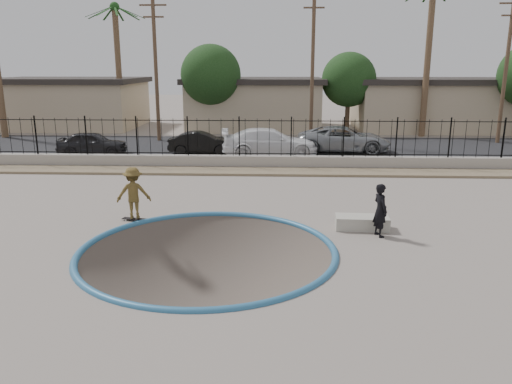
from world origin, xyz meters
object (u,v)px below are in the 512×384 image
Objects in this scene: skater at (134,196)px; car_a at (92,143)px; videographer at (380,210)px; skateboard at (135,219)px; car_c at (270,142)px; car_b at (202,143)px; car_d at (344,139)px; concrete_ledge at (362,223)px.

car_a is at bearing -75.48° from skater.
skater is 13.21m from car_a.
skateboard is at bearing 62.05° from videographer.
car_c is (4.13, 11.80, 0.73)m from skateboard.
car_c is at bearing -120.49° from skater.
skateboard is 0.24× the size of car_b.
videographer is 14.57m from car_d.
videographer reaches higher than car_c.
car_a is (-5.73, 11.90, 0.62)m from skateboard.
videographer is 13.39m from car_c.
car_d is (0.77, 14.54, -0.02)m from videographer.
skater is 1.90× the size of skateboard.
skateboard is at bearing -158.47° from car_a.
car_a is at bearing 83.66° from car_c.
car_d is (8.34, 13.40, -0.06)m from skater.
videographer is at bearing 2.79° from skateboard.
car_b is (0.31, 12.47, -0.18)m from skater.
car_c is (-3.05, 12.30, 0.59)m from concrete_ledge.
skater is 0.32× the size of car_c.
car_a is at bearing 127.10° from skateboard.
concrete_ledge is (-0.39, 0.64, -0.59)m from videographer.
skateboard is 15.80m from car_d.
car_b is (-6.87, 12.97, 0.44)m from concrete_ledge.
car_a is at bearing 26.20° from videographer.
car_c is 0.99× the size of car_d.
videographer reaches higher than car_b.
skateboard is (0.00, 0.00, -0.77)m from skater.
concrete_ledge is 0.30× the size of car_d.
videographer is 0.43× the size of car_b.
car_b is at bearing 117.90° from concrete_ledge.
car_c is at bearing 114.60° from car_d.
skater is at bearing 0.00° from skateboard.
concrete_ledge is at bearing 164.80° from skater.
skateboard is 7.20m from concrete_ledge.
car_c is (9.86, -0.10, 0.11)m from car_a.
videographer reaches higher than concrete_ledge.
skateboard is 0.17× the size of car_d.
car_b is at bearing 99.96° from skateboard.
skater reaches higher than car_a.
car_d is at bearing 85.21° from concrete_ledge.
car_d is at bearing -22.40° from videographer.
car_b is (6.04, 0.56, -0.03)m from car_a.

